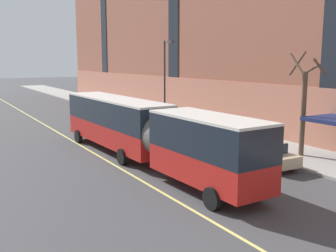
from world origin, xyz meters
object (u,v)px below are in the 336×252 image
object	(u,v)px
parked_car_navy_1	(102,108)
street_tree_mid_block	(304,104)
city_bus	(142,129)
parked_car_green_4	(164,125)
street_lamp	(166,75)
parked_car_champagne_3	(263,153)
parked_car_red_0	(132,117)

from	to	relation	value
parked_car_navy_1	street_tree_mid_block	world-z (taller)	street_tree_mid_block
city_bus	parked_car_navy_1	world-z (taller)	city_bus
parked_car_navy_1	parked_car_green_4	xyz separation A→B (m)	(-0.02, -14.59, 0.00)
street_lamp	parked_car_champagne_3	bearing A→B (deg)	-96.82
parked_car_champagne_3	city_bus	bearing A→B (deg)	144.52
street_tree_mid_block	parked_car_green_4	bearing A→B (deg)	107.71
parked_car_champagne_3	parked_car_green_4	xyz separation A→B (m)	(-0.01, 11.80, 0.00)
city_bus	street_lamp	bearing A→B (deg)	53.31
parked_car_champagne_3	street_tree_mid_block	size ratio (longest dim) A/B	0.71
parked_car_red_0	parked_car_navy_1	size ratio (longest dim) A/B	0.96
parked_car_red_0	parked_car_navy_1	world-z (taller)	same
parked_car_navy_1	street_tree_mid_block	distance (m)	26.51
parked_car_green_4	parked_car_champagne_3	bearing A→B (deg)	-89.93
city_bus	parked_car_champagne_3	distance (m)	7.44
street_lamp	parked_car_green_4	bearing A→B (deg)	-122.37
parked_car_champagne_3	parked_car_green_4	size ratio (longest dim) A/B	1.06
parked_car_navy_1	parked_car_champagne_3	bearing A→B (deg)	-90.00
parked_car_green_4	street_lamp	distance (m)	5.27
parked_car_green_4	street_lamp	world-z (taller)	street_lamp
parked_car_champagne_3	street_tree_mid_block	world-z (taller)	street_tree_mid_block
parked_car_navy_1	parked_car_green_4	bearing A→B (deg)	-90.06
street_tree_mid_block	street_lamp	distance (m)	14.48
parked_car_green_4	street_tree_mid_block	world-z (taller)	street_tree_mid_block
parked_car_red_0	city_bus	bearing A→B (deg)	-112.93
parked_car_red_0	street_lamp	world-z (taller)	street_lamp
parked_car_champagne_3	street_lamp	distance (m)	15.24
parked_car_green_4	street_lamp	xyz separation A→B (m)	(1.76, 2.77, 4.12)
parked_car_red_0	parked_car_champagne_3	world-z (taller)	same
parked_car_champagne_3	parked_car_green_4	bearing A→B (deg)	90.07
street_tree_mid_block	street_lamp	world-z (taller)	street_lamp
parked_car_green_4	street_lamp	size ratio (longest dim) A/B	0.57
city_bus	street_lamp	xyz separation A→B (m)	(7.70, 10.33, 2.75)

